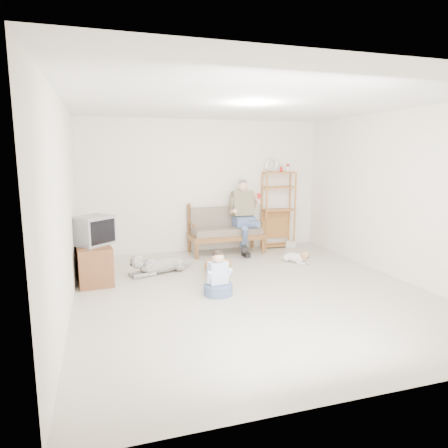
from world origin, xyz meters
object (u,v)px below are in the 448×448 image
object	(u,v)px
loveseat	(225,229)
tv_stand	(94,263)
golden_retriever	(219,268)
etagere	(278,209)

from	to	relation	value
loveseat	tv_stand	distance (m)	2.87
loveseat	golden_retriever	bearing A→B (deg)	-111.74
etagere	golden_retriever	bearing A→B (deg)	-136.13
tv_stand	etagere	bearing A→B (deg)	13.99
loveseat	etagere	distance (m)	1.30
tv_stand	golden_retriever	size ratio (longest dim) A/B	0.69
etagere	golden_retriever	xyz separation A→B (m)	(-1.88, -1.80, -0.67)
etagere	tv_stand	size ratio (longest dim) A/B	2.03
etagere	golden_retriever	size ratio (longest dim) A/B	1.40
loveseat	etagere	world-z (taller)	etagere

